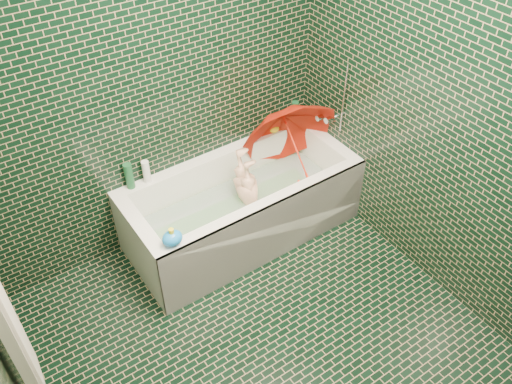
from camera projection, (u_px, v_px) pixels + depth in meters
floor at (273, 357)px, 3.37m from camera, size 2.80×2.80×0.00m
wall_back at (147, 86)px, 3.41m from camera, size 2.80×0.00×2.80m
wall_right at (461, 123)px, 3.09m from camera, size 0.00×2.80×2.80m
bathtub at (243, 212)px, 4.04m from camera, size 1.70×0.75×0.55m
bath_mat at (242, 216)px, 4.09m from camera, size 1.35×0.47×0.01m
water at (242, 202)px, 3.99m from camera, size 1.48×0.53×0.00m
towel at (10, 331)px, 2.31m from camera, size 0.08×0.44×1.12m
faucet at (333, 114)px, 4.02m from camera, size 0.18×0.19×0.55m
child at (250, 200)px, 4.00m from camera, size 0.88×0.52×0.26m
umbrella at (296, 148)px, 4.01m from camera, size 1.06×1.09×1.08m
soap_bottle_a at (299, 123)px, 4.33m from camera, size 0.12×0.12×0.27m
soap_bottle_b at (291, 123)px, 4.33m from camera, size 0.10×0.10×0.20m
soap_bottle_c at (286, 128)px, 4.28m from camera, size 0.12×0.12×0.15m
bottle_right_tall at (295, 113)px, 4.25m from camera, size 0.06×0.06×0.21m
bottle_right_pump at (292, 115)px, 4.25m from camera, size 0.06×0.06×0.18m
bottle_left_tall at (129, 176)px, 3.68m from camera, size 0.08×0.08×0.20m
bottle_left_short at (146, 172)px, 3.73m from camera, size 0.06×0.06×0.17m
rubber_duck at (275, 128)px, 4.21m from camera, size 0.11×0.07×0.09m
bath_toy at (172, 238)px, 3.30m from camera, size 0.16×0.14×0.13m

